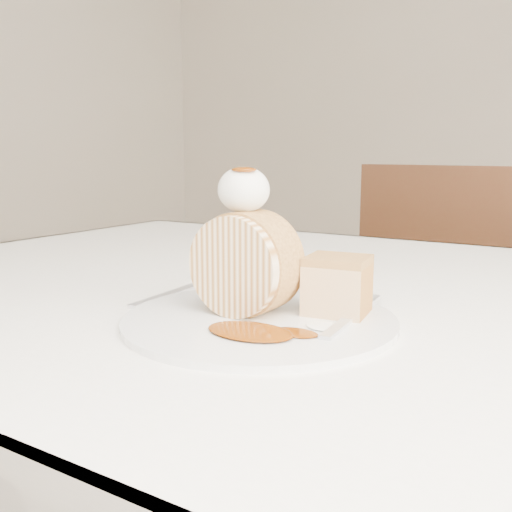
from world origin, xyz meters
The scene contains 10 objects.
table centered at (0.00, 0.20, 0.66)m, with size 1.40×0.90×0.75m.
chair_far centered at (-0.08, 1.09, 0.51)m, with size 0.52×0.52×0.89m.
plate centered at (-0.02, 0.03, 0.75)m, with size 0.26×0.26×0.01m, color white.
roulade_slice centered at (-0.04, 0.03, 0.81)m, with size 0.10×0.10×0.05m, color beige.
cake_chunk centered at (0.04, 0.08, 0.78)m, with size 0.06×0.05×0.05m, color tan.
whipped_cream centered at (-0.05, 0.04, 0.88)m, with size 0.05×0.05×0.04m, color white.
caramel_drizzle centered at (-0.04, 0.03, 0.90)m, with size 0.03×0.02×0.01m, color #6A2B04.
caramel_pool centered at (0.00, -0.02, 0.76)m, with size 0.08×0.05×0.00m, color #6A2B04, non-canonical shape.
fork centered at (0.06, 0.05, 0.76)m, with size 0.02×0.16×0.00m, color silver.
spoon centered at (-0.17, 0.07, 0.75)m, with size 0.03×0.17×0.00m, color silver.
Camera 1 is at (0.25, -0.43, 0.91)m, focal length 40.00 mm.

